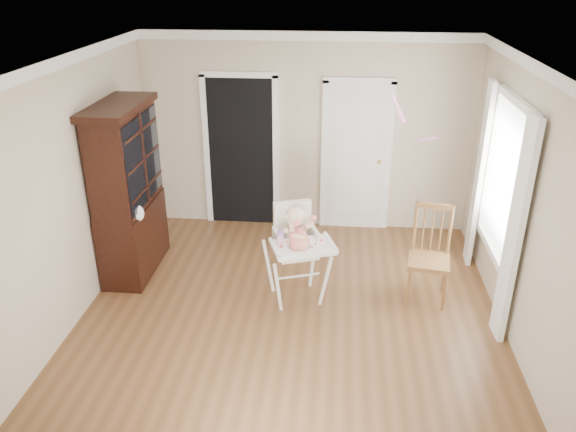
# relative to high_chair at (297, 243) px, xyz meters

# --- Properties ---
(floor) EXTENTS (5.00, 5.00, 0.00)m
(floor) POSITION_rel_high_chair_xyz_m (-0.04, -0.51, -0.71)
(floor) COLOR brown
(floor) RESTS_ON ground
(ceiling) EXTENTS (5.00, 5.00, 0.00)m
(ceiling) POSITION_rel_high_chair_xyz_m (-0.04, -0.51, 1.99)
(ceiling) COLOR white
(ceiling) RESTS_ON wall_back
(wall_back) EXTENTS (4.50, 0.00, 4.50)m
(wall_back) POSITION_rel_high_chair_xyz_m (-0.04, 1.99, 0.64)
(wall_back) COLOR beige
(wall_back) RESTS_ON floor
(wall_left) EXTENTS (0.00, 5.00, 5.00)m
(wall_left) POSITION_rel_high_chair_xyz_m (-2.29, -0.51, 0.64)
(wall_left) COLOR beige
(wall_left) RESTS_ON floor
(wall_right) EXTENTS (0.00, 5.00, 5.00)m
(wall_right) POSITION_rel_high_chair_xyz_m (2.21, -0.51, 0.64)
(wall_right) COLOR beige
(wall_right) RESTS_ON floor
(crown_molding) EXTENTS (4.50, 5.00, 0.12)m
(crown_molding) POSITION_rel_high_chair_xyz_m (-0.04, -0.51, 1.93)
(crown_molding) COLOR white
(crown_molding) RESTS_ON ceiling
(doorway) EXTENTS (1.06, 0.05, 2.22)m
(doorway) POSITION_rel_high_chair_xyz_m (-0.94, 1.98, 0.40)
(doorway) COLOR black
(doorway) RESTS_ON wall_back
(closet_door) EXTENTS (0.96, 0.09, 2.13)m
(closet_door) POSITION_rel_high_chair_xyz_m (0.66, 1.97, 0.32)
(closet_door) COLOR white
(closet_door) RESTS_ON wall_back
(window_right) EXTENTS (0.13, 1.84, 2.30)m
(window_right) POSITION_rel_high_chair_xyz_m (2.14, 0.29, 0.58)
(window_right) COLOR white
(window_right) RESTS_ON wall_right
(high_chair) EXTENTS (0.87, 0.97, 1.14)m
(high_chair) POSITION_rel_high_chair_xyz_m (0.00, 0.00, 0.00)
(high_chair) COLOR white
(high_chair) RESTS_ON floor
(baby) EXTENTS (0.37, 0.27, 0.49)m
(baby) POSITION_rel_high_chair_xyz_m (-0.01, 0.03, 0.16)
(baby) COLOR beige
(baby) RESTS_ON high_chair
(cake) EXTENTS (0.25, 0.25, 0.12)m
(cake) POSITION_rel_high_chair_xyz_m (0.05, -0.25, 0.15)
(cake) COLOR silver
(cake) RESTS_ON high_chair
(sippy_cup) EXTENTS (0.07, 0.07, 0.18)m
(sippy_cup) POSITION_rel_high_chair_xyz_m (-0.15, -0.22, 0.17)
(sippy_cup) COLOR pink
(sippy_cup) RESTS_ON high_chair
(china_cabinet) EXTENTS (0.55, 1.23, 2.08)m
(china_cabinet) POSITION_rel_high_chair_xyz_m (-2.02, 0.48, 0.34)
(china_cabinet) COLOR black
(china_cabinet) RESTS_ON floor
(dining_chair) EXTENTS (0.51, 0.51, 1.09)m
(dining_chair) POSITION_rel_high_chair_xyz_m (1.47, 0.16, -0.20)
(dining_chair) COLOR brown
(dining_chair) RESTS_ON floor
(streamer) EXTENTS (0.11, 0.49, 0.15)m
(streamer) POSITION_rel_high_chair_xyz_m (0.92, -0.58, 1.64)
(streamer) COLOR #F68EC9
(streamer) RESTS_ON ceiling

